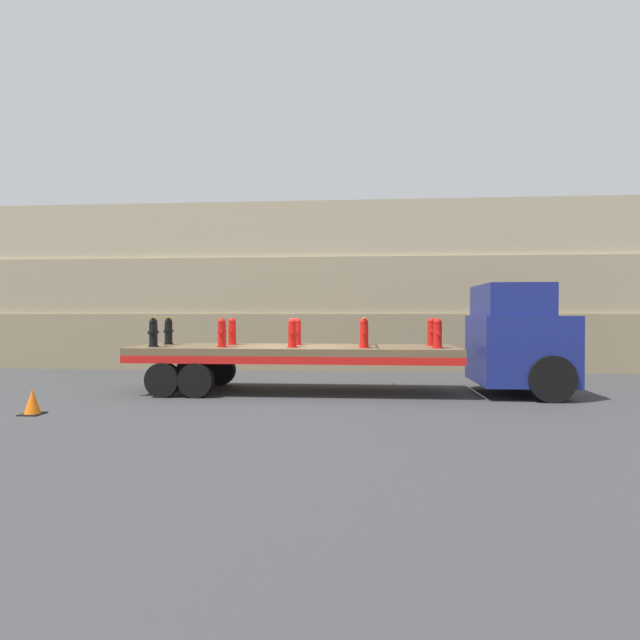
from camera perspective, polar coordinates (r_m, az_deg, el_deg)
ground_plane at (r=13.96m, az=-2.89°, el=-8.20°), size 120.00×120.00×0.00m
rock_cliff at (r=20.46m, az=-0.51°, el=3.74°), size 60.00×3.30×6.50m
truck_cab at (r=14.37m, az=22.01°, el=-2.07°), size 2.32×2.61×2.94m
flatbed_trailer at (r=13.92m, az=-5.00°, el=-3.95°), size 8.81×2.57×1.27m
fire_hydrant_black_near_0 at (r=14.28m, az=-18.51°, el=-1.39°), size 0.28×0.53×0.78m
fire_hydrant_black_far_0 at (r=15.28m, az=-16.93°, el=-1.26°), size 0.28×0.53×0.78m
fire_hydrant_red_near_1 at (r=13.65m, az=-11.13°, el=-1.47°), size 0.28×0.53×0.78m
fire_hydrant_red_far_1 at (r=14.70m, az=-10.00°, el=-1.31°), size 0.28×0.53×0.78m
fire_hydrant_red_near_2 at (r=13.27m, az=-3.19°, el=-1.52°), size 0.28×0.53×0.78m
fire_hydrant_red_far_2 at (r=14.34m, az=-2.62°, el=-1.35°), size 0.28×0.53×0.78m
fire_hydrant_red_near_3 at (r=13.15m, az=5.06°, el=-1.54°), size 0.28×0.53×0.78m
fire_hydrant_red_far_3 at (r=14.24m, az=5.01°, el=-1.37°), size 0.28×0.53×0.78m
fire_hydrant_red_near_4 at (r=13.31m, az=13.28°, el=-1.52°), size 0.28×0.53×0.78m
fire_hydrant_red_far_4 at (r=14.38m, az=12.61°, el=-1.36°), size 0.28×0.53×0.78m
cargo_strap_rear at (r=14.77m, az=-17.70°, el=0.26°), size 0.05×2.66×0.01m
cargo_strap_middle at (r=13.69m, az=5.04°, el=0.26°), size 0.05×2.66×0.01m
traffic_cone at (r=12.46m, az=-30.02°, el=-8.13°), size 0.43×0.43×0.55m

